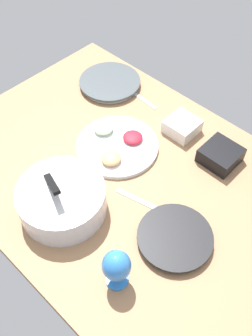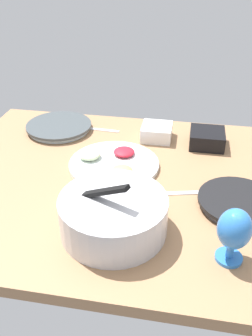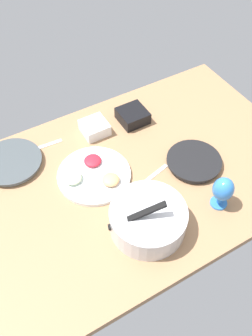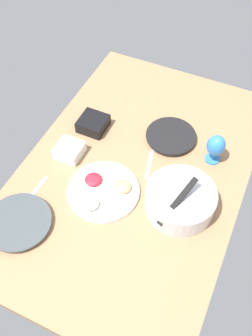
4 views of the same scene
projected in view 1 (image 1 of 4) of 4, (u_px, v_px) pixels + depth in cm
name	position (u px, v px, depth cm)	size (l,w,h in cm)	color
ground_plane	(136.00, 185.00, 146.72)	(160.00, 104.00, 4.00)	#99704C
dinner_plate_left	(175.00, 238.00, 128.51)	(25.84, 25.84, 3.04)	#4C4C51
dinner_plate_right	(110.00, 83.00, 180.00)	(28.84, 28.84, 2.87)	silver
mixing_bowl	(62.00, 199.00, 132.92)	(31.96, 31.11, 19.03)	silver
fruit_platter	(117.00, 145.00, 155.39)	(33.66, 33.66, 4.90)	silver
hurricane_glass_blue	(117.00, 267.00, 113.20)	(8.91, 8.91, 16.35)	#3179CF
square_bowl_black	(221.00, 154.00, 149.24)	(13.95, 13.95, 6.36)	black
square_bowl_white	(182.00, 126.00, 159.44)	(12.53, 12.53, 6.07)	white
fork_by_left_plate	(138.00, 199.00, 139.86)	(18.00, 1.80, 0.60)	silver
fork_by_right_plate	(142.00, 99.00, 174.78)	(18.00, 1.80, 0.60)	silver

